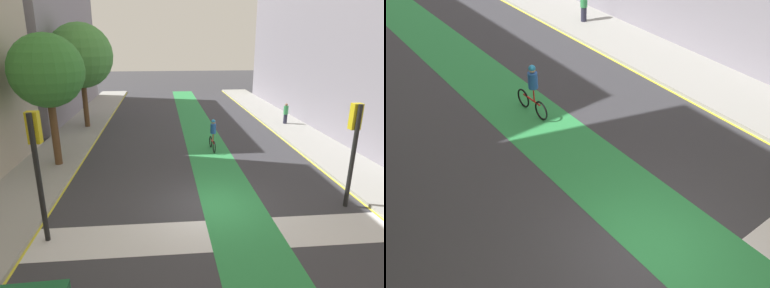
{
  "view_description": "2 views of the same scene",
  "coord_description": "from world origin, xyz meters",
  "views": [
    {
      "loc": [
        -1.75,
        -11.1,
        6.04
      ],
      "look_at": [
        -0.43,
        2.85,
        1.6
      ],
      "focal_mm": 30.39,
      "sensor_mm": 36.0,
      "label": 1
    },
    {
      "loc": [
        -5.2,
        -4.13,
        8.03
      ],
      "look_at": [
        0.36,
        3.11,
        1.13
      ],
      "focal_mm": 40.27,
      "sensor_mm": 36.0,
      "label": 2
    }
  ],
  "objects": [
    {
      "name": "bike_lane_paint",
      "position": [
        0.87,
        0.0,
        0.0
      ],
      "size": [
        2.4,
        60.0,
        0.01
      ],
      "primitive_type": "cube",
      "color": "#2D8C47",
      "rests_on": "ground_plane"
    },
    {
      "name": "pedestrian_sidewalk_right_a",
      "position": [
        7.46,
        11.9,
        0.92
      ],
      "size": [
        0.34,
        0.34,
        1.52
      ],
      "color": "#262638",
      "rests_on": "sidewalk_right"
    },
    {
      "name": "ground_plane",
      "position": [
        0.0,
        0.0,
        0.0
      ],
      "size": [
        120.0,
        120.0,
        0.0
      ],
      "primitive_type": "plane",
      "color": "#38383D"
    },
    {
      "name": "cyclist_in_lane",
      "position": [
        1.12,
        6.57,
        0.97
      ],
      "size": [
        0.32,
        1.73,
        1.86
      ],
      "color": "black",
      "rests_on": "ground_plane"
    }
  ]
}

